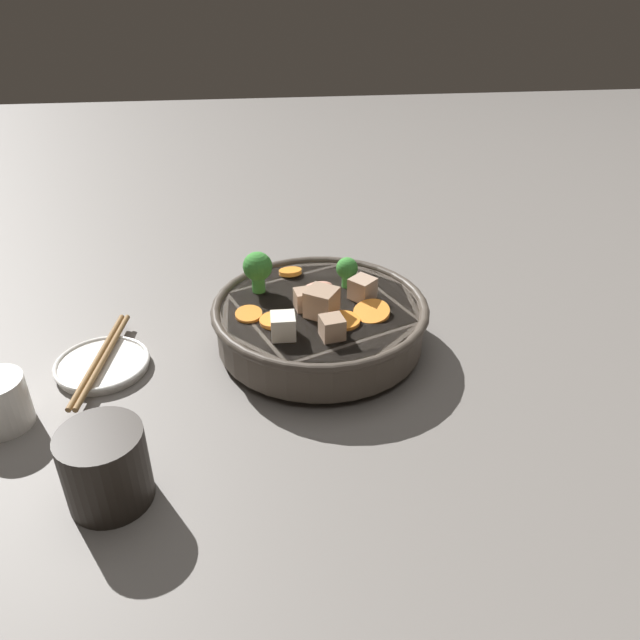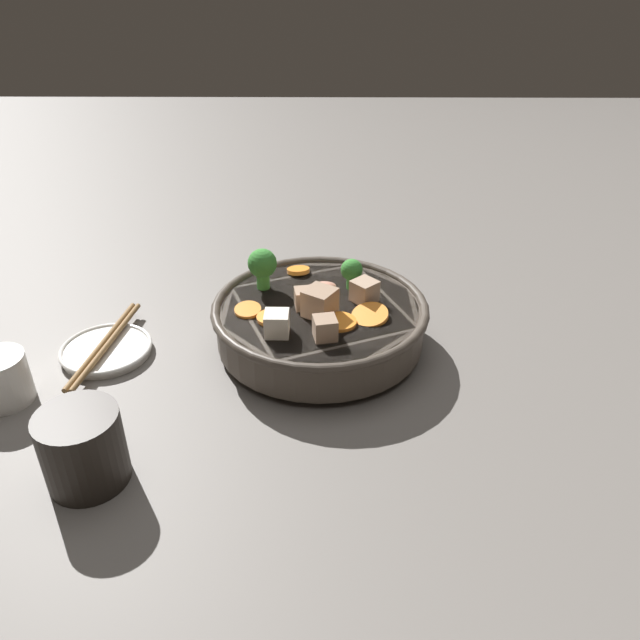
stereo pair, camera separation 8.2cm
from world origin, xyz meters
name	(u,v)px [view 2 (the right image)]	position (x,y,z in m)	size (l,w,h in m)	color
ground_plane	(320,345)	(0.00, 0.00, 0.00)	(3.00, 3.00, 0.00)	slate
stirfry_bowl	(320,318)	(0.00, 0.00, 0.04)	(0.28, 0.28, 0.12)	#51473D
side_saucer	(106,350)	(-0.02, 0.28, 0.01)	(0.12, 0.12, 0.01)	white
tea_cup	(1,378)	(-0.12, 0.37, 0.03)	(0.06, 0.06, 0.06)	white
dark_mug	(83,447)	(-0.24, 0.23, 0.04)	(0.11, 0.08, 0.08)	black
chopsticks_pair	(105,344)	(-0.02, 0.28, 0.02)	(0.20, 0.04, 0.01)	olive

